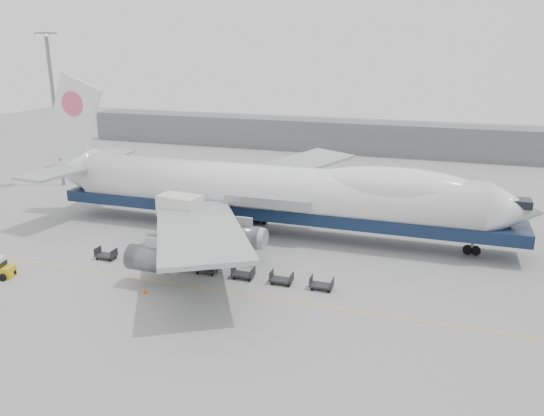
% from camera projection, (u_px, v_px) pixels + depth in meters
% --- Properties ---
extents(ground, '(260.00, 260.00, 0.00)m').
position_uv_depth(ground, '(234.00, 267.00, 58.49)').
color(ground, gray).
rests_on(ground, ground).
extents(apron_line, '(60.00, 0.15, 0.01)m').
position_uv_depth(apron_line, '(211.00, 289.00, 53.04)').
color(apron_line, gold).
rests_on(apron_line, ground).
extents(hangar, '(110.00, 8.00, 7.00)m').
position_uv_depth(hangar, '(307.00, 134.00, 124.00)').
color(hangar, slate).
rests_on(hangar, ground).
extents(floodlight_mast, '(2.40, 2.40, 25.43)m').
position_uv_depth(floodlight_mast, '(54.00, 102.00, 88.67)').
color(floodlight_mast, slate).
rests_on(floodlight_mast, ground).
extents(airliner, '(67.00, 55.30, 19.98)m').
position_uv_depth(airliner, '(273.00, 191.00, 67.54)').
color(airliner, white).
rests_on(airliner, ground).
extents(catering_truck, '(5.77, 4.28, 6.21)m').
position_uv_depth(catering_truck, '(181.00, 217.00, 64.19)').
color(catering_truck, '#172347').
rests_on(catering_truck, ground).
extents(traffic_cone, '(0.43, 0.43, 0.63)m').
position_uv_depth(traffic_cone, '(144.00, 291.00, 52.10)').
color(traffic_cone, '#FF630D').
rests_on(traffic_cone, ground).
extents(dolly_0, '(2.30, 1.35, 1.30)m').
position_uv_depth(dolly_0, '(106.00, 255.00, 60.45)').
color(dolly_0, '#2D2D30').
rests_on(dolly_0, ground).
extents(dolly_1, '(2.30, 1.35, 1.30)m').
position_uv_depth(dolly_1, '(138.00, 259.00, 59.19)').
color(dolly_1, '#2D2D30').
rests_on(dolly_1, ground).
extents(dolly_2, '(2.30, 1.35, 1.30)m').
position_uv_depth(dolly_2, '(172.00, 264.00, 57.93)').
color(dolly_2, '#2D2D30').
rests_on(dolly_2, ground).
extents(dolly_3, '(2.30, 1.35, 1.30)m').
position_uv_depth(dolly_3, '(207.00, 269.00, 56.67)').
color(dolly_3, '#2D2D30').
rests_on(dolly_3, ground).
extents(dolly_4, '(2.30, 1.35, 1.30)m').
position_uv_depth(dolly_4, '(243.00, 274.00, 55.41)').
color(dolly_4, '#2D2D30').
rests_on(dolly_4, ground).
extents(dolly_5, '(2.30, 1.35, 1.30)m').
position_uv_depth(dolly_5, '(281.00, 279.00, 54.15)').
color(dolly_5, '#2D2D30').
rests_on(dolly_5, ground).
extents(dolly_6, '(2.30, 1.35, 1.30)m').
position_uv_depth(dolly_6, '(322.00, 285.00, 52.90)').
color(dolly_6, '#2D2D30').
rests_on(dolly_6, ground).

